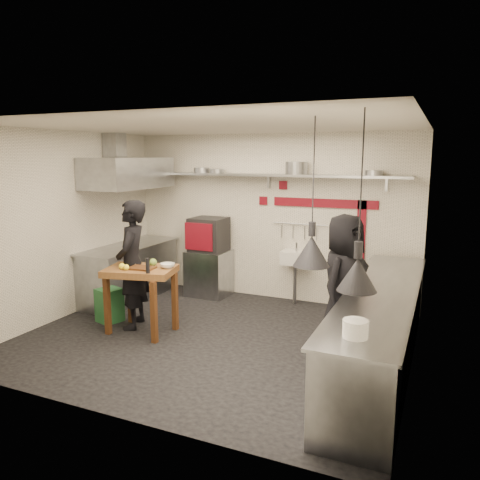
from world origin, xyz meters
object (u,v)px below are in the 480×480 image
at_px(prep_table, 141,300).
at_px(chef_left, 132,265).
at_px(combi_oven, 209,234).
at_px(chef_right, 343,284).
at_px(oven_stand, 209,273).
at_px(green_bin, 109,305).

xyz_separation_m(prep_table, chef_left, (-0.23, 0.13, 0.45)).
bearing_deg(prep_table, combi_oven, 74.94).
distance_m(chef_left, chef_right, 2.94).
xyz_separation_m(oven_stand, chef_right, (2.65, -1.51, 0.47)).
bearing_deg(chef_right, chef_left, 109.65).
xyz_separation_m(prep_table, chef_right, (2.69, 0.45, 0.41)).
bearing_deg(prep_table, oven_stand, 75.43).
relative_size(oven_stand, prep_table, 0.87).
relative_size(combi_oven, green_bin, 1.16).
bearing_deg(chef_left, oven_stand, 151.37).
height_order(oven_stand, chef_right, chef_right).
distance_m(green_bin, chef_right, 3.45).
distance_m(oven_stand, chef_right, 3.09).
height_order(prep_table, chef_left, chef_left).
bearing_deg(prep_table, chef_right, -4.06).
distance_m(oven_stand, prep_table, 1.96).
bearing_deg(chef_left, prep_table, 39.94).
bearing_deg(combi_oven, chef_left, -98.25).
xyz_separation_m(combi_oven, chef_left, (-0.29, -1.80, -0.18)).
relative_size(prep_table, chef_right, 0.53).
xyz_separation_m(oven_stand, green_bin, (-0.73, -1.80, -0.15)).
bearing_deg(oven_stand, chef_right, -28.83).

